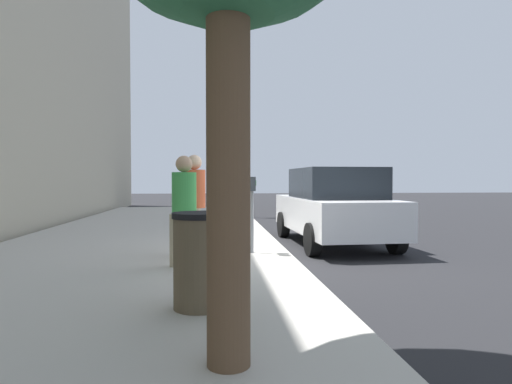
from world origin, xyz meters
The scene contains 8 objects.
ground_plane centered at (0.00, 0.00, 0.00)m, with size 80.00×80.00×0.00m, color #232326.
sidewalk_slab centered at (0.00, 3.00, 0.07)m, with size 28.00×6.00×0.15m, color #B7B2A8.
parking_meter centered at (0.06, 0.70, 1.17)m, with size 0.36×0.12×1.41m.
pedestrian_at_meter centered at (-0.12, 1.75, 1.22)m, with size 0.53×0.39×1.80m.
pedestrian_bystander centered at (-1.17, 1.86, 1.16)m, with size 0.38×0.47×1.73m.
parked_sedan_near centered at (1.83, -1.35, 0.89)m, with size 4.47×2.10×1.77m.
traffic_signal centered at (9.48, 0.63, 2.58)m, with size 0.24×0.44×3.60m.
trash_bin centered at (-3.29, 1.56, 0.66)m, with size 0.59×0.59×1.01m.
Camera 1 is at (-7.84, 1.43, 1.50)m, focal length 30.09 mm.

